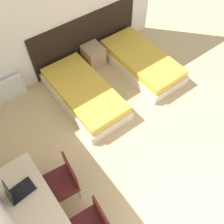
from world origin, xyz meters
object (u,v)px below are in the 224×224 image
laptop (17,192)px  bed_near_window (84,93)px  bed_near_door (141,62)px  chair_near_laptop (63,180)px  nightstand (93,55)px

laptop → bed_near_window: bearing=31.3°
bed_near_door → chair_near_laptop: size_ratio=2.22×
laptop → chair_near_laptop: bearing=-12.2°
bed_near_window → nightstand: bearing=45.1°
chair_near_laptop → laptop: 0.67m
bed_near_window → chair_near_laptop: (-1.27, -1.41, 0.30)m
bed_near_door → laptop: size_ratio=5.45×
bed_near_window → laptop: 2.36m
chair_near_laptop → laptop: bearing=179.4°
bed_near_door → laptop: bearing=-158.2°
bed_near_window → laptop: laptop is taller
nightstand → chair_near_laptop: size_ratio=0.51×
bed_near_door → laptop: laptop is taller
bed_near_door → bed_near_window: bearing=180.0°
nightstand → bed_near_door: bearing=-45.1°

